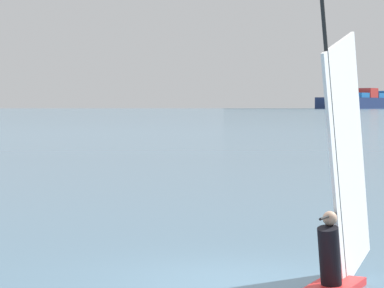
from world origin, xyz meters
name	(u,v)px	position (x,y,z in m)	size (l,w,h in m)	color
ground_plane	(236,282)	(0.00, 0.00, 0.00)	(4000.00, 4000.00, 0.00)	#476B84
windsurfer	(337,216)	(1.59, 0.17, 1.15)	(0.76, 3.78, 4.48)	red
cargo_ship	(364,101)	(-198.59, 870.74, 8.86)	(73.41, 152.75, 38.62)	navy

